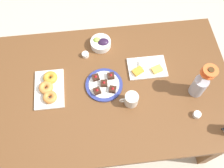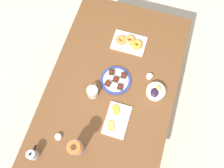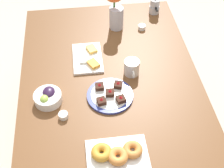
{
  "view_description": "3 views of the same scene",
  "coord_description": "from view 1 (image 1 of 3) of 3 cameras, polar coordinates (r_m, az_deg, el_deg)",
  "views": [
    {
      "loc": [
        0.08,
        0.73,
        2.22
      ],
      "look_at": [
        0.0,
        0.0,
        0.78
      ],
      "focal_mm": 40.0,
      "sensor_mm": 36.0,
      "label": 1
    },
    {
      "loc": [
        -0.66,
        -0.2,
        2.59
      ],
      "look_at": [
        0.0,
        0.0,
        0.78
      ],
      "focal_mm": 40.0,
      "sensor_mm": 36.0,
      "label": 2
    },
    {
      "loc": [
        1.11,
        -0.14,
        2.0
      ],
      "look_at": [
        0.0,
        0.0,
        0.78
      ],
      "focal_mm": 50.0,
      "sensor_mm": 36.0,
      "label": 3
    }
  ],
  "objects": [
    {
      "name": "croissant_platter",
      "position": [
        1.67,
        -14.2,
        -0.84
      ],
      "size": [
        0.19,
        0.28,
        0.05
      ],
      "color": "white",
      "rests_on": "dining_table"
    },
    {
      "name": "dining_table",
      "position": [
        1.72,
        0.0,
        -1.9
      ],
      "size": [
        1.6,
        1.0,
        0.74
      ],
      "color": "brown",
      "rests_on": "ground_plane"
    },
    {
      "name": "dessert_plate",
      "position": [
        1.64,
        -1.83,
        -0.12
      ],
      "size": [
        0.25,
        0.25,
        0.05
      ],
      "color": "navy",
      "rests_on": "dining_table"
    },
    {
      "name": "grape_bowl",
      "position": [
        1.8,
        -2.55,
        9.33
      ],
      "size": [
        0.15,
        0.15,
        0.07
      ],
      "color": "white",
      "rests_on": "dining_table"
    },
    {
      "name": "flower_vase",
      "position": [
        1.64,
        19.42,
        -0.15
      ],
      "size": [
        0.11,
        0.1,
        0.26
      ],
      "color": "#B2B2BC",
      "rests_on": "dining_table"
    },
    {
      "name": "jam_cup_berry",
      "position": [
        1.64,
        18.87,
        -6.63
      ],
      "size": [
        0.05,
        0.05,
        0.03
      ],
      "color": "white",
      "rests_on": "dining_table"
    },
    {
      "name": "coffee_mug",
      "position": [
        1.56,
        4.41,
        -3.53
      ],
      "size": [
        0.12,
        0.09,
        0.09
      ],
      "color": "beige",
      "rests_on": "dining_table"
    },
    {
      "name": "ground_plane",
      "position": [
        2.33,
        0.0,
        -8.75
      ],
      "size": [
        6.0,
        6.0,
        0.0
      ],
      "primitive_type": "plane",
      "color": "beige"
    },
    {
      "name": "jam_cup_honey",
      "position": [
        1.77,
        -6.1,
        6.7
      ],
      "size": [
        0.05,
        0.05,
        0.03
      ],
      "color": "white",
      "rests_on": "dining_table"
    },
    {
      "name": "cheese_platter",
      "position": [
        1.72,
        7.98,
        3.68
      ],
      "size": [
        0.26,
        0.17,
        0.03
      ],
      "color": "white",
      "rests_on": "dining_table"
    }
  ]
}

